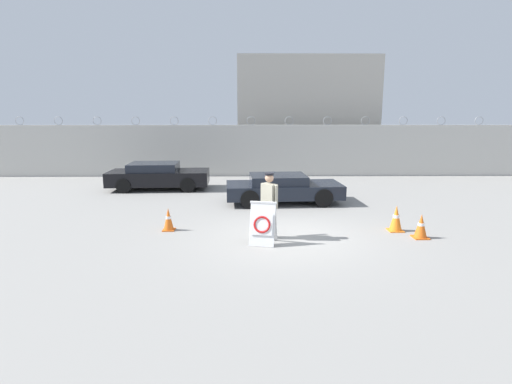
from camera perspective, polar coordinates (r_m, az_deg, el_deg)
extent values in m
plane|color=gray|center=(11.30, 4.58, -6.37)|extent=(90.00, 90.00, 0.00)
cube|color=beige|center=(22.00, 1.99, 5.92)|extent=(36.00, 0.30, 2.78)
torus|color=gray|center=(25.17, -30.69, 8.73)|extent=(0.47, 0.03, 0.47)
torus|color=gray|center=(24.21, -26.39, 9.09)|extent=(0.47, 0.03, 0.47)
torus|color=gray|center=(23.40, -21.76, 9.42)|extent=(0.47, 0.03, 0.47)
torus|color=gray|center=(22.75, -16.81, 9.70)|extent=(0.47, 0.03, 0.47)
torus|color=gray|center=(22.27, -11.61, 9.93)|extent=(0.47, 0.03, 0.47)
torus|color=gray|center=(21.98, -6.22, 10.07)|extent=(0.47, 0.03, 0.47)
torus|color=gray|center=(21.88, -0.73, 10.13)|extent=(0.47, 0.03, 0.47)
torus|color=gray|center=(21.98, 4.76, 10.10)|extent=(0.47, 0.03, 0.47)
torus|color=gray|center=(22.27, 10.15, 9.98)|extent=(0.47, 0.03, 0.47)
torus|color=gray|center=(22.75, 15.36, 9.78)|extent=(0.47, 0.03, 0.47)
torus|color=gray|center=(23.40, 20.30, 9.52)|extent=(0.47, 0.03, 0.47)
torus|color=gray|center=(24.21, 24.94, 9.21)|extent=(0.47, 0.03, 0.47)
torus|color=gray|center=(25.16, 29.25, 8.87)|extent=(0.47, 0.03, 0.47)
cube|color=#B2ADA3|center=(26.97, 6.77, 11.05)|extent=(8.49, 5.93, 6.76)
cube|color=white|center=(10.43, 0.90, -4.72)|extent=(0.72, 0.48, 1.10)
cube|color=white|center=(10.72, 1.20, -4.28)|extent=(0.72, 0.48, 1.10)
cube|color=white|center=(10.43, 1.06, -1.51)|extent=(0.70, 0.21, 0.05)
cube|color=white|center=(10.39, 0.86, -4.66)|extent=(0.58, 0.29, 0.54)
torus|color=red|center=(10.38, 0.85, -4.68)|extent=(0.48, 0.27, 0.45)
cylinder|color=#514C42|center=(10.98, 2.20, -4.52)|extent=(0.15, 0.15, 0.86)
cylinder|color=#514C42|center=(11.11, 1.55, -4.33)|extent=(0.15, 0.15, 0.86)
cube|color=gray|center=(10.86, 1.90, -0.54)|extent=(0.46, 0.48, 0.66)
sphere|color=tan|center=(10.78, 1.91, 2.00)|extent=(0.23, 0.23, 0.23)
cylinder|color=gray|center=(10.67, 2.92, -0.70)|extent=(0.09, 0.09, 0.63)
cylinder|color=gray|center=(11.13, 1.30, -0.33)|extent=(0.32, 0.30, 0.61)
cylinder|color=black|center=(10.76, 1.92, 2.62)|extent=(0.25, 0.25, 0.05)
cube|color=orange|center=(12.05, 22.39, -6.01)|extent=(0.41, 0.41, 0.03)
cone|color=orange|center=(11.96, 22.51, -4.46)|extent=(0.35, 0.35, 0.65)
cylinder|color=white|center=(11.95, 22.53, -4.31)|extent=(0.17, 0.17, 0.09)
cube|color=orange|center=(12.14, -12.33, -5.28)|extent=(0.35, 0.35, 0.03)
cone|color=orange|center=(12.05, -12.40, -3.75)|extent=(0.30, 0.30, 0.64)
cylinder|color=white|center=(12.04, -12.41, -3.60)|extent=(0.15, 0.15, 0.09)
cube|color=orange|center=(12.50, 19.27, -5.19)|extent=(0.42, 0.42, 0.03)
cone|color=orange|center=(12.40, 19.38, -3.49)|extent=(0.36, 0.36, 0.73)
cylinder|color=white|center=(12.39, 19.39, -3.33)|extent=(0.18, 0.18, 0.10)
cylinder|color=black|center=(19.39, -9.16, 1.89)|extent=(0.65, 0.23, 0.64)
cylinder|color=black|center=(17.66, -9.71, 0.97)|extent=(0.65, 0.23, 0.64)
cylinder|color=black|center=(19.86, -17.10, 1.75)|extent=(0.65, 0.23, 0.64)
cylinder|color=black|center=(18.18, -18.38, 0.84)|extent=(0.65, 0.23, 0.64)
cube|color=black|center=(18.68, -13.65, 2.04)|extent=(4.53, 2.08, 0.62)
cube|color=black|center=(18.66, -14.39, 3.50)|extent=(2.21, 1.78, 0.35)
cylinder|color=black|center=(16.53, 8.18, 0.40)|extent=(0.70, 0.24, 0.69)
cylinder|color=black|center=(14.86, 9.64, -0.86)|extent=(0.70, 0.24, 0.69)
cylinder|color=black|center=(16.17, -1.27, 0.27)|extent=(0.70, 0.24, 0.69)
cylinder|color=black|center=(14.44, -0.88, -1.05)|extent=(0.70, 0.24, 0.69)
cube|color=black|center=(15.41, 3.96, 0.29)|extent=(4.49, 2.15, 0.52)
cube|color=black|center=(15.31, 3.17, 1.85)|extent=(2.21, 1.82, 0.34)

